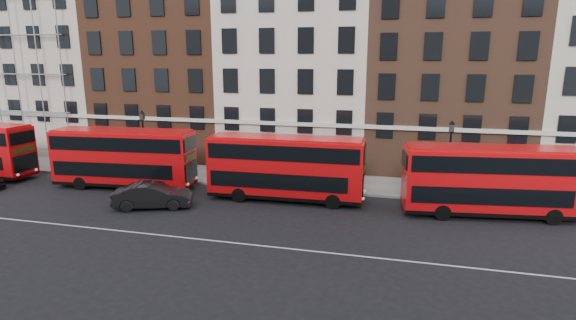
% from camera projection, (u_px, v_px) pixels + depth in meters
% --- Properties ---
extents(ground, '(120.00, 120.00, 0.00)m').
position_uv_depth(ground, '(231.00, 228.00, 25.88)').
color(ground, black).
rests_on(ground, ground).
extents(pavement, '(80.00, 5.00, 0.15)m').
position_uv_depth(pavement, '(279.00, 179.00, 35.78)').
color(pavement, gray).
rests_on(pavement, ground).
extents(kerb, '(80.00, 0.30, 0.16)m').
position_uv_depth(kerb, '(270.00, 188.00, 33.42)').
color(kerb, gray).
rests_on(kerb, ground).
extents(road_centre_line, '(70.00, 0.12, 0.01)m').
position_uv_depth(road_centre_line, '(217.00, 241.00, 23.99)').
color(road_centre_line, white).
rests_on(road_centre_line, ground).
extents(building_terrace, '(64.00, 11.95, 22.00)m').
position_uv_depth(building_terrace, '(296.00, 49.00, 40.51)').
color(building_terrace, '#B1A899').
rests_on(building_terrace, ground).
extents(bus_b, '(10.64, 3.38, 4.40)m').
position_uv_depth(bus_b, '(123.00, 157.00, 33.24)').
color(bus_b, red).
rests_on(bus_b, ground).
extents(bus_c, '(10.57, 2.84, 4.41)m').
position_uv_depth(bus_c, '(285.00, 167.00, 30.29)').
color(bus_c, red).
rests_on(bus_c, ground).
extents(bus_d, '(10.61, 3.80, 4.36)m').
position_uv_depth(bus_d, '(490.00, 180.00, 27.23)').
color(bus_d, red).
rests_on(bus_d, ground).
extents(car_front, '(5.25, 3.27, 1.63)m').
position_uv_depth(car_front, '(153.00, 196.00, 29.12)').
color(car_front, black).
rests_on(car_front, ground).
extents(lamp_post_left, '(0.44, 0.44, 5.33)m').
position_uv_depth(lamp_post_left, '(144.00, 140.00, 35.84)').
color(lamp_post_left, black).
rests_on(lamp_post_left, pavement).
extents(lamp_post_right, '(0.44, 0.44, 5.33)m').
position_uv_depth(lamp_post_right, '(449.00, 156.00, 30.30)').
color(lamp_post_right, black).
rests_on(lamp_post_right, pavement).
extents(iron_railings, '(6.60, 0.06, 1.00)m').
position_uv_depth(iron_railings, '(286.00, 166.00, 37.72)').
color(iron_railings, black).
rests_on(iron_railings, pavement).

